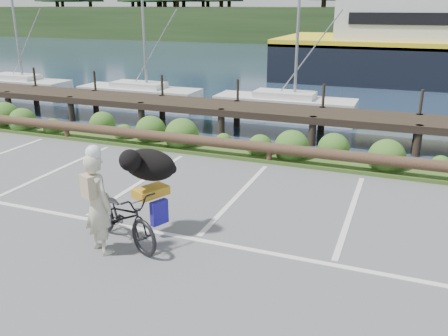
{
  "coord_description": "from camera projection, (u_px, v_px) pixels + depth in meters",
  "views": [
    {
      "loc": [
        3.45,
        -7.77,
        4.24
      ],
      "look_at": [
        0.13,
        0.74,
        1.1
      ],
      "focal_mm": 38.0,
      "sensor_mm": 36.0,
      "label": 1
    }
  ],
  "objects": [
    {
      "name": "cyclist",
      "position": [
        98.0,
        204.0,
        8.34
      ],
      "size": [
        0.8,
        0.68,
        1.86
      ],
      "primitive_type": "imported",
      "rotation": [
        0.0,
        0.0,
        2.72
      ],
      "color": "beige",
      "rests_on": "ground"
    },
    {
      "name": "bicycle",
      "position": [
        123.0,
        216.0,
        8.79
      ],
      "size": [
        2.17,
        1.49,
        1.08
      ],
      "primitive_type": "imported",
      "rotation": [
        0.0,
        0.0,
        1.15
      ],
      "color": "black",
      "rests_on": "ground"
    },
    {
      "name": "vegetation_strip",
      "position": [
        276.0,
        154.0,
        14.06
      ],
      "size": [
        34.0,
        1.6,
        0.1
      ],
      "primitive_type": "cube",
      "color": "#3D5B21",
      "rests_on": "ground"
    },
    {
      "name": "log_rail",
      "position": [
        269.0,
        163.0,
        13.46
      ],
      "size": [
        32.0,
        0.3,
        0.6
      ],
      "primitive_type": null,
      "color": "#443021",
      "rests_on": "ground"
    },
    {
      "name": "harbor_backdrop",
      "position": [
        396.0,
        33.0,
        78.45
      ],
      "size": [
        170.0,
        160.0,
        30.0
      ],
      "color": "#1C2C43",
      "rests_on": "ground"
    },
    {
      "name": "dog",
      "position": [
        149.0,
        165.0,
        8.95
      ],
      "size": [
        0.92,
        1.19,
        0.62
      ],
      "primitive_type": "ellipsoid",
      "rotation": [
        0.0,
        0.0,
        1.15
      ],
      "color": "black",
      "rests_on": "bicycle"
    },
    {
      "name": "ground",
      "position": [
        204.0,
        231.0,
        9.41
      ],
      "size": [
        72.0,
        72.0,
        0.0
      ],
      "primitive_type": "plane",
      "color": "#535356"
    }
  ]
}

